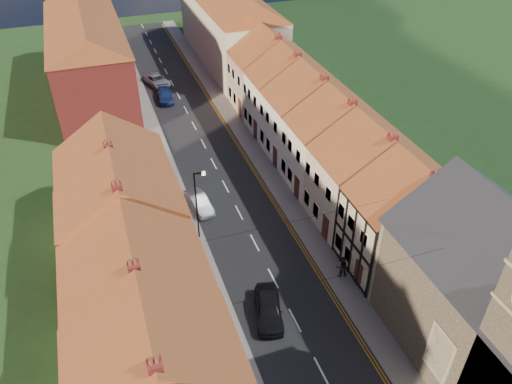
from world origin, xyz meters
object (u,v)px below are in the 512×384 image
(church, at_px, (512,296))
(car_distant, at_px, (157,80))
(car_far, at_px, (165,96))
(car_near, at_px, (269,309))
(lamppost, at_px, (197,202))
(pedestrian_right, at_px, (342,267))
(car_mid, at_px, (199,202))

(church, relative_size, car_distant, 3.33)
(car_far, bearing_deg, church, -71.10)
(church, relative_size, car_far, 3.57)
(car_near, xyz_separation_m, car_distant, (-0.34, 39.08, -0.09))
(car_near, bearing_deg, car_distant, 104.87)
(church, xyz_separation_m, lamppost, (-13.17, 16.68, -2.34))
(church, xyz_separation_m, pedestrian_right, (-4.75, 9.24, -4.89))
(car_near, distance_m, pedestrian_right, 6.34)
(car_far, bearing_deg, lamppost, -90.63)
(car_distant, bearing_deg, car_near, -106.35)
(lamppost, bearing_deg, car_far, 85.27)
(car_distant, height_order, pedestrian_right, pedestrian_right)
(car_far, xyz_separation_m, pedestrian_right, (6.34, -32.70, 0.37))
(car_mid, distance_m, car_distant, 26.36)
(car_far, distance_m, car_distant, 4.74)
(church, xyz_separation_m, car_far, (-11.08, 41.94, -5.26))
(car_near, height_order, car_distant, car_near)
(pedestrian_right, bearing_deg, car_near, 27.89)
(car_near, distance_m, car_distant, 39.09)
(car_far, bearing_deg, pedestrian_right, -74.94)
(church, distance_m, pedestrian_right, 11.48)
(lamppost, bearing_deg, car_mid, 77.34)
(church, bearing_deg, car_mid, 121.26)
(lamppost, height_order, pedestrian_right, lamppost)
(church, bearing_deg, car_distant, 103.49)
(lamppost, height_order, car_distant, lamppost)
(pedestrian_right, bearing_deg, car_distant, -67.44)
(church, height_order, lamppost, church)
(church, bearing_deg, car_far, 104.80)
(lamppost, height_order, car_mid, lamppost)
(church, relative_size, car_near, 3.60)
(lamppost, height_order, car_near, lamppost)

